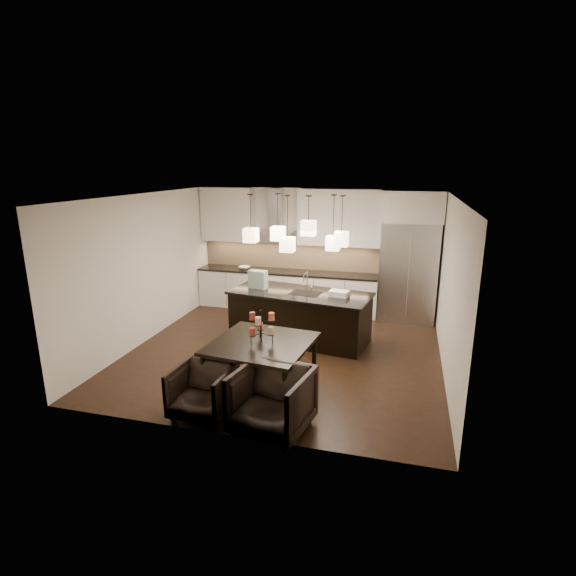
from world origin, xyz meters
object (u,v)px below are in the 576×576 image
(dining_table, at_px, (262,368))
(refrigerator, at_px, (408,272))
(island_body, at_px, (300,317))
(armchair_right, at_px, (272,401))
(armchair_left, at_px, (203,391))

(dining_table, bearing_deg, refrigerator, 69.69)
(refrigerator, relative_size, island_body, 0.83)
(refrigerator, bearing_deg, dining_table, -116.72)
(refrigerator, distance_m, island_body, 2.70)
(refrigerator, bearing_deg, armchair_right, -108.06)
(armchair_right, bearing_deg, armchair_left, -175.63)
(refrigerator, height_order, island_body, refrigerator)
(refrigerator, relative_size, dining_table, 1.55)
(armchair_left, bearing_deg, armchair_right, -3.09)
(armchair_left, xyz_separation_m, armchair_right, (1.01, -0.11, 0.07))
(dining_table, xyz_separation_m, armchair_left, (-0.59, -0.77, -0.06))
(dining_table, bearing_deg, armchair_left, -120.86)
(armchair_left, bearing_deg, island_body, 81.73)
(island_body, distance_m, armchair_left, 3.11)
(armchair_left, height_order, armchair_right, armchair_right)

